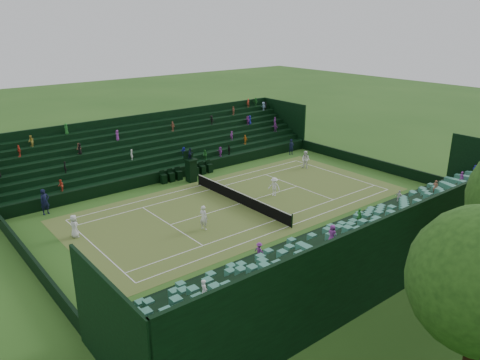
# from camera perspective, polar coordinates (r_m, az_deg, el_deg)

# --- Properties ---
(ground) EXTENTS (160.00, 160.00, 0.00)m
(ground) POSITION_cam_1_polar(r_m,az_deg,el_deg) (37.09, 0.00, -2.92)
(ground) COLOR #29561B
(ground) RESTS_ON ground
(court_surface) EXTENTS (12.97, 26.77, 0.01)m
(court_surface) POSITION_cam_1_polar(r_m,az_deg,el_deg) (37.09, 0.00, -2.91)
(court_surface) COLOR #3E7025
(court_surface) RESTS_ON ground
(perimeter_wall_north) EXTENTS (17.17, 0.20, 1.00)m
(perimeter_wall_north) POSITION_cam_1_polar(r_m,az_deg,el_deg) (47.96, 14.95, 2.23)
(perimeter_wall_north) COLOR black
(perimeter_wall_north) RESTS_ON ground
(perimeter_wall_south) EXTENTS (17.17, 0.20, 1.00)m
(perimeter_wall_south) POSITION_cam_1_polar(r_m,az_deg,el_deg) (30.47, -24.24, -8.87)
(perimeter_wall_south) COLOR black
(perimeter_wall_south) RESTS_ON ground
(perimeter_wall_east) EXTENTS (0.20, 31.77, 1.00)m
(perimeter_wall_east) POSITION_cam_1_polar(r_m,az_deg,el_deg) (31.31, 9.87, -6.58)
(perimeter_wall_east) COLOR black
(perimeter_wall_east) RESTS_ON ground
(perimeter_wall_west) EXTENTS (0.20, 31.77, 1.00)m
(perimeter_wall_west) POSITION_cam_1_polar(r_m,az_deg,el_deg) (43.44, -7.05, 1.00)
(perimeter_wall_west) COLOR black
(perimeter_wall_west) RESTS_ON ground
(north_grandstand) EXTENTS (6.60, 32.00, 4.90)m
(north_grandstand) POSITION_cam_1_polar(r_m,az_deg,el_deg) (28.60, 16.29, -7.37)
(north_grandstand) COLOR black
(north_grandstand) RESTS_ON ground
(south_grandstand) EXTENTS (6.60, 32.00, 4.90)m
(south_grandstand) POSITION_cam_1_polar(r_m,az_deg,el_deg) (46.61, -9.84, 3.46)
(south_grandstand) COLOR black
(south_grandstand) RESTS_ON ground
(tennis_net) EXTENTS (11.67, 0.10, 1.06)m
(tennis_net) POSITION_cam_1_polar(r_m,az_deg,el_deg) (36.89, 0.00, -2.16)
(tennis_net) COLOR black
(tennis_net) RESTS_ON ground
(umpire_chair) EXTENTS (0.99, 0.99, 3.11)m
(umpire_chair) POSITION_cam_1_polar(r_m,az_deg,el_deg) (41.95, -6.00, 1.56)
(umpire_chair) COLOR black
(umpire_chair) RESTS_ON ground
(courtside_chairs) EXTENTS (0.54, 5.51, 1.17)m
(courtside_chairs) POSITION_cam_1_polar(r_m,az_deg,el_deg) (43.24, -6.46, 0.85)
(courtside_chairs) COLOR black
(courtside_chairs) RESTS_ON ground
(player_near_west) EXTENTS (0.78, 0.51, 1.60)m
(player_near_west) POSITION_cam_1_polar(r_m,az_deg,el_deg) (33.22, -19.56, -5.33)
(player_near_west) COLOR silver
(player_near_west) RESTS_ON ground
(player_near_east) EXTENTS (0.74, 0.58, 1.79)m
(player_near_east) POSITION_cam_1_polar(r_m,az_deg,el_deg) (32.48, -4.45, -4.59)
(player_near_east) COLOR white
(player_near_east) RESTS_ON ground
(player_far_west) EXTENTS (1.00, 0.87, 1.74)m
(player_far_west) POSITION_cam_1_polar(r_m,az_deg,el_deg) (45.97, 8.01, 2.46)
(player_far_west) COLOR white
(player_far_west) RESTS_ON ground
(player_far_east) EXTENTS (1.18, 0.99, 1.58)m
(player_far_east) POSITION_cam_1_polar(r_m,az_deg,el_deg) (38.60, 4.19, -0.81)
(player_far_east) COLOR white
(player_far_east) RESTS_ON ground
(line_judge_north) EXTENTS (0.48, 0.66, 1.67)m
(line_judge_north) POSITION_cam_1_polar(r_m,az_deg,el_deg) (50.54, 6.28, 4.03)
(line_judge_north) COLOR black
(line_judge_north) RESTS_ON ground
(line_judge_south) EXTENTS (0.64, 0.82, 1.98)m
(line_judge_south) POSITION_cam_1_polar(r_m,az_deg,el_deg) (37.75, -22.69, -2.47)
(line_judge_south) COLOR black
(line_judge_south) RESTS_ON ground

